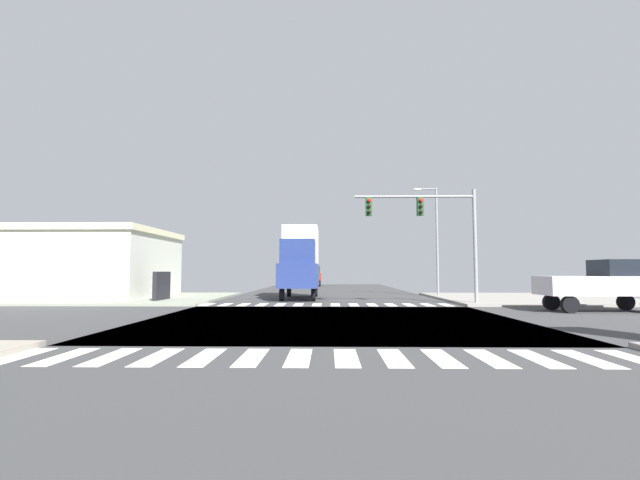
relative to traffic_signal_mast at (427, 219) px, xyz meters
name	(u,v)px	position (x,y,z in m)	size (l,w,h in m)	color
ground	(332,320)	(-5.27, -7.15, -4.69)	(90.00, 90.00, 0.05)	#39393A
sidewalk_corner_ne	(531,298)	(7.73, 4.85, -4.60)	(12.00, 12.00, 0.14)	gray
sidewalk_corner_nw	(133,298)	(-18.27, 4.85, -4.60)	(12.00, 12.00, 0.14)	gray
crosswalk_near	(323,357)	(-5.52, -14.45, -4.66)	(13.50, 2.00, 0.01)	white
crosswalk_far	(326,305)	(-5.52, 0.15, -4.66)	(13.50, 2.00, 0.01)	white
traffic_signal_mast	(427,219)	(0.00, 0.00, 0.00)	(6.65, 0.55, 6.31)	gray
street_lamp	(434,231)	(2.29, 8.06, 0.10)	(1.78, 0.32, 7.95)	gray
bank_building	(63,264)	(-23.34, 5.39, -2.35)	(14.96, 9.13, 4.62)	beige
pickup_crossing_1	(602,283)	(7.04, -3.65, -3.37)	(5.10, 2.00, 2.35)	black
suv_queued_1	(313,275)	(-7.27, 29.83, -3.27)	(1.96, 4.60, 2.34)	black
box_truck_leading_2	(300,260)	(-7.27, 5.57, -2.10)	(2.40, 7.20, 4.85)	black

